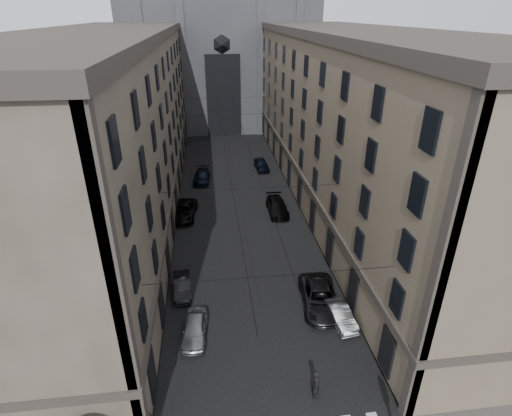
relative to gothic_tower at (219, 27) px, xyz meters
name	(u,v)px	position (x,y,z in m)	size (l,w,h in m)	color
sidewalk_left	(148,204)	(-10.50, -38.96, -17.72)	(7.00, 80.00, 0.15)	#383533
sidewalk_right	(322,195)	(10.50, -38.96, -17.72)	(7.00, 80.00, 0.15)	#383533
building_left	(110,127)	(-13.44, -38.96, -8.45)	(13.60, 60.60, 18.85)	#484137
building_right	(353,119)	(13.44, -38.96, -8.45)	(13.60, 60.60, 18.85)	brown
gothic_tower	(219,27)	(0.00, 0.00, 0.00)	(35.00, 23.00, 58.00)	#2D2D33
tram_wires	(236,142)	(0.00, -39.33, -10.55)	(14.00, 60.00, 0.43)	black
car_left_near	(195,329)	(-4.69, -61.18, -17.11)	(1.63, 4.06, 1.38)	slate
car_left_midnear	(182,286)	(-5.80, -56.14, -17.16)	(1.35, 3.86, 1.27)	black
car_left_midfar	(184,211)	(-6.20, -42.75, -17.03)	(2.56, 5.56, 1.54)	black
car_left_far	(202,177)	(-4.20, -32.71, -17.08)	(2.02, 4.97, 1.44)	black
car_right_near	(339,314)	(5.71, -60.87, -17.14)	(1.39, 3.97, 1.31)	slate
car_right_midnear	(320,297)	(4.77, -59.07, -16.98)	(2.70, 5.85, 1.63)	black
car_right_midfar	(277,207)	(4.20, -42.99, -17.05)	(2.11, 5.19, 1.51)	black
car_right_far	(261,165)	(4.29, -29.16, -17.05)	(1.78, 4.41, 1.50)	black
pedestrian	(317,385)	(2.41, -66.96, -16.79)	(0.73, 0.48, 2.02)	black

